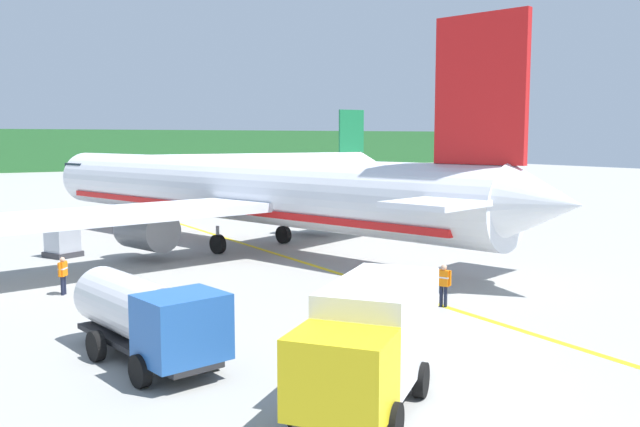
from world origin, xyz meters
The scene contains 9 objects.
ground centered at (0.00, 48.00, -0.10)m, with size 240.00×320.00×0.20m, color #999993.
airliner_foreground centered at (3.26, 20.66, 3.39)m, with size 34.18×40.93×11.90m.
airliner_mid_apron centered at (23.40, 59.29, 2.92)m, with size 35.85×29.88×10.25m.
service_truck_fuel centered at (-4.29, -3.31, 1.62)m, with size 6.26×5.59×2.94m.
service_truck_baggage centered at (-8.13, 2.60, 1.40)m, with size 3.08×6.53×2.40m.
cargo_container_near centered at (-6.74, 22.62, 1.00)m, with size 2.12×2.12×2.10m.
crew_marshaller centered at (-8.52, 12.95, 0.94)m, with size 0.46×0.52×1.60m.
crew_loader_left centered at (3.72, 3.05, 1.00)m, with size 0.40×0.58×1.69m.
apron_guide_line centered at (3.81, 16.21, 0.01)m, with size 0.30×60.00×0.01m, color yellow.
Camera 1 is at (-13.89, -16.66, 6.58)m, focal length 38.24 mm.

